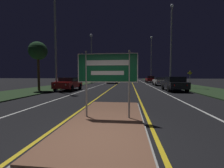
# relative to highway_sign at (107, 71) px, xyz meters

# --- Properties ---
(ground_plane) EXTENTS (160.00, 160.00, 0.00)m
(ground_plane) POSITION_rel_highway_sign_xyz_m (0.00, -1.91, -1.85)
(ground_plane) COLOR black
(median_island) EXTENTS (2.67, 6.46, 0.10)m
(median_island) POSITION_rel_highway_sign_xyz_m (0.00, 0.00, -1.81)
(median_island) COLOR #999993
(median_island) RESTS_ON ground_plane
(verge_left) EXTENTS (5.00, 100.00, 0.08)m
(verge_left) POSITION_rel_highway_sign_xyz_m (-9.50, 18.09, -1.81)
(verge_left) COLOR #23381E
(verge_left) RESTS_ON ground_plane
(verge_right) EXTENTS (5.00, 100.00, 0.08)m
(verge_right) POSITION_rel_highway_sign_xyz_m (9.50, 18.09, -1.81)
(verge_right) COLOR #23381E
(verge_right) RESTS_ON ground_plane
(centre_line_yellow_left) EXTENTS (0.12, 70.00, 0.01)m
(centre_line_yellow_left) POSITION_rel_highway_sign_xyz_m (-1.52, 23.09, -1.84)
(centre_line_yellow_left) COLOR gold
(centre_line_yellow_left) RESTS_ON ground_plane
(centre_line_yellow_right) EXTENTS (0.12, 70.00, 0.01)m
(centre_line_yellow_right) POSITION_rel_highway_sign_xyz_m (1.52, 23.09, -1.84)
(centre_line_yellow_right) COLOR gold
(centre_line_yellow_right) RESTS_ON ground_plane
(lane_line_white_left) EXTENTS (0.12, 70.00, 0.01)m
(lane_line_white_left) POSITION_rel_highway_sign_xyz_m (-4.20, 23.09, -1.84)
(lane_line_white_left) COLOR silver
(lane_line_white_left) RESTS_ON ground_plane
(lane_line_white_right) EXTENTS (0.12, 70.00, 0.01)m
(lane_line_white_right) POSITION_rel_highway_sign_xyz_m (4.20, 23.09, -1.84)
(lane_line_white_right) COLOR silver
(lane_line_white_right) RESTS_ON ground_plane
(edge_line_white_left) EXTENTS (0.10, 70.00, 0.01)m
(edge_line_white_left) POSITION_rel_highway_sign_xyz_m (-7.20, 23.09, -1.84)
(edge_line_white_left) COLOR silver
(edge_line_white_left) RESTS_ON ground_plane
(edge_line_white_right) EXTENTS (0.10, 70.00, 0.01)m
(edge_line_white_right) POSITION_rel_highway_sign_xyz_m (7.20, 23.09, -1.84)
(edge_line_white_right) COLOR silver
(edge_line_white_right) RESTS_ON ground_plane
(highway_sign) EXTENTS (2.23, 0.07, 2.48)m
(highway_sign) POSITION_rel_highway_sign_xyz_m (0.00, 0.00, 0.00)
(highway_sign) COLOR #9E9E99
(highway_sign) RESTS_ON median_island
(streetlight_left_near) EXTENTS (0.60, 0.60, 9.92)m
(streetlight_left_near) POSITION_rel_highway_sign_xyz_m (-6.47, 8.82, 4.91)
(streetlight_left_near) COLOR #9E9E99
(streetlight_left_near) RESTS_ON ground_plane
(streetlight_left_far) EXTENTS (0.54, 0.54, 9.70)m
(streetlight_left_far) POSITION_rel_highway_sign_xyz_m (-6.52, 23.27, 4.45)
(streetlight_left_far) COLOR #9E9E99
(streetlight_left_far) RESTS_ON ground_plane
(streetlight_right_near) EXTENTS (0.44, 0.44, 11.26)m
(streetlight_right_near) POSITION_rel_highway_sign_xyz_m (6.48, 15.98, 4.71)
(streetlight_right_near) COLOR #9E9E99
(streetlight_right_near) RESTS_ON ground_plane
(streetlight_right_far) EXTENTS (0.57, 0.57, 11.31)m
(streetlight_right_far) POSITION_rel_highway_sign_xyz_m (6.21, 32.61, 5.52)
(streetlight_right_far) COLOR #9E9E99
(streetlight_right_far) RESTS_ON ground_plane
(car_receding_0) EXTENTS (1.95, 4.29, 1.55)m
(car_receding_0) POSITION_rel_highway_sign_xyz_m (5.61, 11.16, -1.03)
(car_receding_0) COLOR black
(car_receding_0) RESTS_ON ground_plane
(car_receding_1) EXTENTS (2.02, 4.13, 1.36)m
(car_receding_1) POSITION_rel_highway_sign_xyz_m (5.92, 20.05, -1.10)
(car_receding_1) COLOR silver
(car_receding_1) RESTS_ON ground_plane
(car_receding_2) EXTENTS (1.91, 4.40, 1.56)m
(car_receding_2) POSITION_rel_highway_sign_xyz_m (5.80, 31.18, -1.03)
(car_receding_2) COLOR maroon
(car_receding_2) RESTS_ON ground_plane
(car_approaching_0) EXTENTS (1.99, 4.21, 1.45)m
(car_approaching_0) POSITION_rel_highway_sign_xyz_m (-5.95, 10.64, -1.08)
(car_approaching_0) COLOR maroon
(car_approaching_0) RESTS_ON ground_plane
(car_approaching_1) EXTENTS (2.04, 4.34, 1.42)m
(car_approaching_1) POSITION_rel_highway_sign_xyz_m (-2.69, 25.56, -1.10)
(car_approaching_1) COLOR navy
(car_approaching_1) RESTS_ON ground_plane
(car_approaching_2) EXTENTS (2.01, 4.07, 1.36)m
(car_approaching_2) POSITION_rel_highway_sign_xyz_m (-2.50, 37.09, -1.11)
(car_approaching_2) COLOR #4C514C
(car_approaching_2) RESTS_ON ground_plane
(warning_sign) EXTENTS (0.60, 0.06, 2.22)m
(warning_sign) POSITION_rel_highway_sign_xyz_m (9.22, 16.46, -0.43)
(warning_sign) COLOR #9E9E99
(warning_sign) RESTS_ON verge_right
(roadside_palm_left) EXTENTS (1.87, 1.87, 5.09)m
(roadside_palm_left) POSITION_rel_highway_sign_xyz_m (-8.63, 9.23, 2.31)
(roadside_palm_left) COLOR #4C3823
(roadside_palm_left) RESTS_ON verge_left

